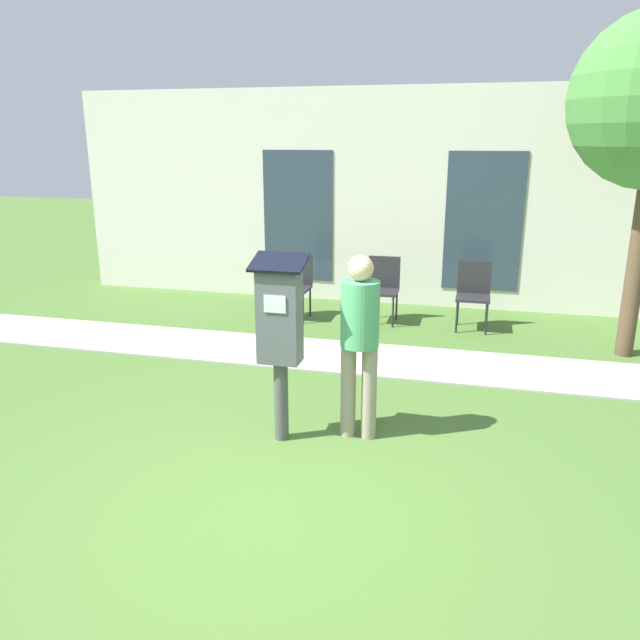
% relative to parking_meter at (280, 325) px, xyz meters
% --- Properties ---
extents(ground_plane, '(40.00, 40.00, 0.00)m').
position_rel_parking_meter_xyz_m(ground_plane, '(0.18, -1.14, -1.02)').
color(ground_plane, '#476B2D').
extents(sidewalk, '(12.00, 1.10, 0.02)m').
position_rel_parking_meter_xyz_m(sidewalk, '(0.18, 2.13, -1.01)').
color(sidewalk, '#A3A099').
rests_on(sidewalk, ground).
extents(building_facade, '(10.00, 0.26, 3.20)m').
position_rel_parking_meter_xyz_m(building_facade, '(0.18, 4.87, 0.58)').
color(building_facade, silver).
rests_on(building_facade, ground).
extents(parking_meter, '(0.44, 0.31, 1.59)m').
position_rel_parking_meter_xyz_m(parking_meter, '(0.00, 0.00, 0.00)').
color(parking_meter, '#4C4C4C').
rests_on(parking_meter, ground).
extents(person_standing, '(0.32, 0.32, 1.58)m').
position_rel_parking_meter_xyz_m(person_standing, '(0.62, 0.21, -0.09)').
color(person_standing, gray).
rests_on(person_standing, ground).
extents(outdoor_chair_left, '(0.44, 0.44, 0.90)m').
position_rel_parking_meter_xyz_m(outdoor_chair_left, '(-0.94, 3.64, -0.49)').
color(outdoor_chair_left, '#262628').
rests_on(outdoor_chair_left, ground).
extents(outdoor_chair_middle, '(0.44, 0.44, 0.90)m').
position_rel_parking_meter_xyz_m(outdoor_chair_middle, '(0.28, 3.77, -0.49)').
color(outdoor_chair_middle, '#262628').
rests_on(outdoor_chair_middle, ground).
extents(outdoor_chair_right, '(0.44, 0.44, 0.90)m').
position_rel_parking_meter_xyz_m(outdoor_chair_right, '(1.51, 3.72, -0.49)').
color(outdoor_chair_right, '#262628').
rests_on(outdoor_chair_right, ground).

